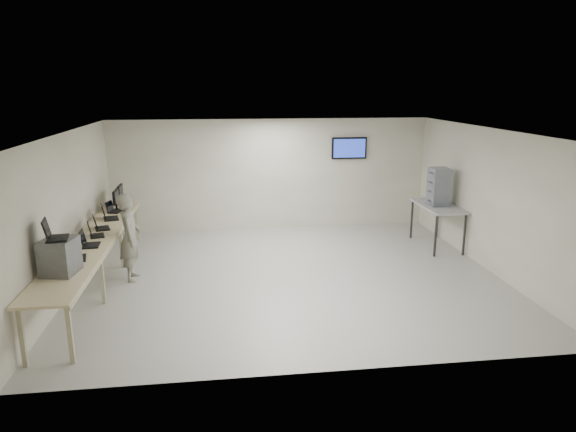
{
  "coord_description": "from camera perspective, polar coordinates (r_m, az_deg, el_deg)",
  "views": [
    {
      "loc": [
        -1.25,
        -9.33,
        3.61
      ],
      "look_at": [
        0.0,
        0.2,
        1.15
      ],
      "focal_mm": 32.0,
      "sensor_mm": 36.0,
      "label": 1
    }
  ],
  "objects": [
    {
      "name": "equipment_box",
      "position": [
        8.27,
        -24.03,
        -4.12
      ],
      "size": [
        0.52,
        0.58,
        0.53
      ],
      "primitive_type": "cube",
      "rotation": [
        0.0,
        0.0,
        -0.17
      ],
      "color": "slate",
      "rests_on": "workbench"
    },
    {
      "name": "soldier",
      "position": [
        10.1,
        -17.16,
        -2.26
      ],
      "size": [
        0.45,
        0.64,
        1.67
      ],
      "primitive_type": "imported",
      "rotation": [
        0.0,
        0.0,
        1.66
      ],
      "color": "gray",
      "rests_on": "ground"
    },
    {
      "name": "laptop_2",
      "position": [
        10.1,
        -20.76,
        -1.76
      ],
      "size": [
        0.36,
        0.39,
        0.26
      ],
      "rotation": [
        0.0,
        0.0,
        0.27
      ],
      "color": "black",
      "rests_on": "workbench"
    },
    {
      "name": "laptop_0",
      "position": [
        8.91,
        -22.81,
        -3.99
      ],
      "size": [
        0.38,
        0.43,
        0.3
      ],
      "rotation": [
        0.0,
        0.0,
        0.21
      ],
      "color": "black",
      "rests_on": "workbench"
    },
    {
      "name": "laptop_1",
      "position": [
        9.53,
        -21.37,
        -2.71
      ],
      "size": [
        0.33,
        0.39,
        0.28
      ],
      "rotation": [
        0.0,
        0.0,
        0.09
      ],
      "color": "black",
      "rests_on": "workbench"
    },
    {
      "name": "laptop_on_box",
      "position": [
        8.19,
        -24.67,
        -1.84
      ],
      "size": [
        0.38,
        0.43,
        0.3
      ],
      "rotation": [
        0.0,
        0.0,
        0.17
      ],
      "color": "black",
      "rests_on": "equipment_box"
    },
    {
      "name": "side_table",
      "position": [
        12.12,
        16.33,
        0.85
      ],
      "size": [
        0.75,
        1.62,
        0.97
      ],
      "color": "#9A9A9A",
      "rests_on": "ground"
    },
    {
      "name": "storage_bins",
      "position": [
        12.01,
        16.41,
        3.14
      ],
      "size": [
        0.4,
        0.45,
        0.85
      ],
      "color": "slate",
      "rests_on": "side_table"
    },
    {
      "name": "monitor_near",
      "position": [
        12.03,
        -18.58,
        1.91
      ],
      "size": [
        0.2,
        0.46,
        0.45
      ],
      "color": "black",
      "rests_on": "workbench"
    },
    {
      "name": "monitor_far",
      "position": [
        12.54,
        -18.14,
        2.46
      ],
      "size": [
        0.21,
        0.47,
        0.46
      ],
      "color": "black",
      "rests_on": "workbench"
    },
    {
      "name": "laptop_3",
      "position": [
        10.58,
        -20.25,
        -0.99
      ],
      "size": [
        0.39,
        0.42,
        0.28
      ],
      "rotation": [
        0.0,
        0.0,
        0.31
      ],
      "color": "black",
      "rests_on": "workbench"
    },
    {
      "name": "room",
      "position": [
        9.72,
        0.3,
        1.29
      ],
      "size": [
        8.01,
        7.01,
        2.81
      ],
      "color": "#A4A191",
      "rests_on": "ground"
    },
    {
      "name": "laptop_5",
      "position": [
        11.87,
        -18.88,
        0.7
      ],
      "size": [
        0.33,
        0.37,
        0.25
      ],
      "rotation": [
        0.0,
        0.0,
        -0.25
      ],
      "color": "black",
      "rests_on": "workbench"
    },
    {
      "name": "workbench",
      "position": [
        10.01,
        -20.68,
        -2.74
      ],
      "size": [
        0.76,
        6.0,
        0.9
      ],
      "color": "beige",
      "rests_on": "ground"
    },
    {
      "name": "laptop_4",
      "position": [
        11.29,
        -19.39,
        0.06
      ],
      "size": [
        0.42,
        0.46,
        0.31
      ],
      "rotation": [
        0.0,
        0.0,
        0.26
      ],
      "color": "black",
      "rests_on": "workbench"
    }
  ]
}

